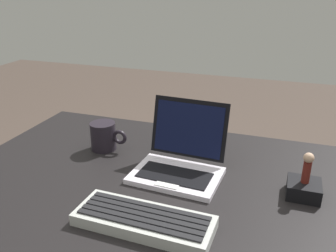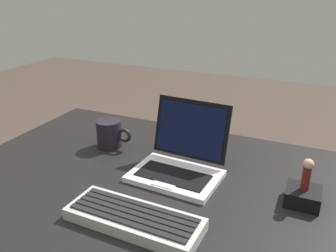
{
  "view_description": "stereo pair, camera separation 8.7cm",
  "coord_description": "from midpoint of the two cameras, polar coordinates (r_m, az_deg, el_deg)",
  "views": [
    {
      "loc": [
        0.22,
        -0.8,
        1.23
      ],
      "look_at": [
        -0.08,
        0.07,
        0.85
      ],
      "focal_mm": 38.18,
      "sensor_mm": 36.0,
      "label": 1
    },
    {
      "loc": [
        0.3,
        -0.77,
        1.23
      ],
      "look_at": [
        -0.08,
        0.07,
        0.85
      ],
      "focal_mm": 38.18,
      "sensor_mm": 36.0,
      "label": 2
    }
  ],
  "objects": [
    {
      "name": "desk",
      "position": [
        1.01,
        5.01,
        -13.13
      ],
      "size": [
        1.36,
        0.84,
        0.71
      ],
      "color": "black",
      "rests_on": "ground"
    },
    {
      "name": "laptop_front",
      "position": [
        1.03,
        4.37,
        -5.63
      ],
      "size": [
        0.26,
        0.23,
        0.2
      ],
      "color": "silver",
      "rests_on": "desk"
    },
    {
      "name": "external_keyboard",
      "position": [
        0.84,
        -2.43,
        -14.64
      ],
      "size": [
        0.32,
        0.13,
        0.03
      ],
      "color": "#B7BAB5",
      "rests_on": "desk"
    },
    {
      "name": "figurine_stand",
      "position": [
        0.99,
        23.18,
        -10.31
      ],
      "size": [
        0.08,
        0.08,
        0.04
      ],
      "primitive_type": "cube",
      "color": "black",
      "rests_on": "desk"
    },
    {
      "name": "figurine",
      "position": [
        0.95,
        23.79,
        -6.88
      ],
      "size": [
        0.03,
        0.03,
        0.08
      ],
      "color": "maroon",
      "rests_on": "figurine_stand"
    },
    {
      "name": "coffee_mug",
      "position": [
        1.2,
        -7.26,
        -1.27
      ],
      "size": [
        0.13,
        0.08,
        0.09
      ],
      "color": "black",
      "rests_on": "desk"
    }
  ]
}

